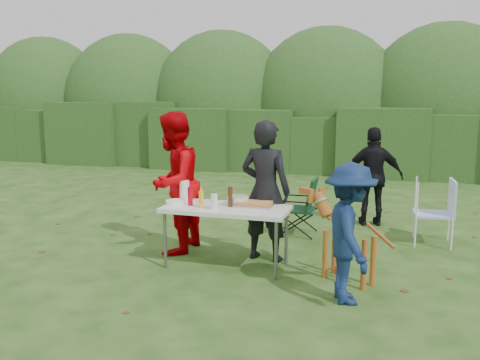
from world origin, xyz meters
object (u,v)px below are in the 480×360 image
(mustard_bottle, at_px, (201,199))
(beer_bottle, at_px, (230,197))
(lawn_chair, at_px, (433,211))
(camping_chair, at_px, (298,206))
(person_red_jacket, at_px, (173,183))
(dog, at_px, (349,240))
(folding_table, at_px, (226,211))
(person_black_puffy, at_px, (373,177))
(child, at_px, (350,233))
(person_cook, at_px, (265,191))
(ketchup_bottle, at_px, (190,196))
(paper_towel_roll, at_px, (184,191))

(mustard_bottle, xyz_separation_m, beer_bottle, (0.31, 0.15, 0.02))
(lawn_chair, xyz_separation_m, beer_bottle, (-2.41, -1.70, 0.40))
(camping_chair, relative_size, beer_bottle, 3.61)
(camping_chair, bearing_deg, lawn_chair, -177.50)
(person_red_jacket, height_order, dog, person_red_jacket)
(folding_table, xyz_separation_m, person_black_puffy, (1.60, 2.56, 0.10))
(person_red_jacket, bearing_deg, child, 68.97)
(lawn_chair, bearing_deg, person_cook, 28.78)
(person_black_puffy, relative_size, child, 1.10)
(child, xyz_separation_m, lawn_chair, (0.94, 2.37, -0.24))
(person_red_jacket, distance_m, ketchup_bottle, 0.58)
(child, bearing_deg, mustard_bottle, 55.00)
(child, height_order, mustard_bottle, child)
(dog, distance_m, beer_bottle, 1.47)
(person_black_puffy, height_order, lawn_chair, person_black_puffy)
(person_red_jacket, height_order, camping_chair, person_red_jacket)
(person_black_puffy, height_order, beer_bottle, person_black_puffy)
(camping_chair, distance_m, beer_bottle, 1.77)
(mustard_bottle, height_order, paper_towel_roll, paper_towel_roll)
(child, bearing_deg, paper_towel_roll, 50.30)
(folding_table, height_order, person_red_jacket, person_red_jacket)
(person_cook, bearing_deg, folding_table, 54.81)
(beer_bottle, bearing_deg, lawn_chair, 35.30)
(mustard_bottle, bearing_deg, lawn_chair, 34.27)
(person_cook, relative_size, beer_bottle, 7.37)
(person_black_puffy, relative_size, ketchup_bottle, 7.11)
(lawn_chair, height_order, paper_towel_roll, paper_towel_roll)
(person_cook, distance_m, child, 1.54)
(child, relative_size, beer_bottle, 5.91)
(camping_chair, bearing_deg, folding_table, 71.71)
(camping_chair, distance_m, paper_towel_roll, 1.95)
(folding_table, bearing_deg, person_cook, 46.07)
(person_black_puffy, height_order, ketchup_bottle, person_black_puffy)
(lawn_chair, distance_m, beer_bottle, 2.98)
(person_cook, relative_size, person_red_jacket, 0.95)
(person_black_puffy, xyz_separation_m, camping_chair, (-1.03, -0.90, -0.35))
(person_red_jacket, height_order, lawn_chair, person_red_jacket)
(person_cook, xyz_separation_m, beer_bottle, (-0.34, -0.37, -0.02))
(person_red_jacket, height_order, ketchup_bottle, person_red_jacket)
(folding_table, relative_size, lawn_chair, 1.62)
(person_red_jacket, height_order, beer_bottle, person_red_jacket)
(paper_towel_roll, bearing_deg, dog, -7.05)
(mustard_bottle, bearing_deg, folding_table, 25.17)
(person_red_jacket, bearing_deg, person_black_puffy, 133.93)
(person_cook, height_order, camping_chair, person_cook)
(mustard_bottle, height_order, beer_bottle, beer_bottle)
(person_red_jacket, bearing_deg, dog, 80.93)
(person_black_puffy, relative_size, beer_bottle, 6.52)
(person_black_puffy, bearing_deg, child, 76.64)
(camping_chair, bearing_deg, person_black_puffy, -138.57)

